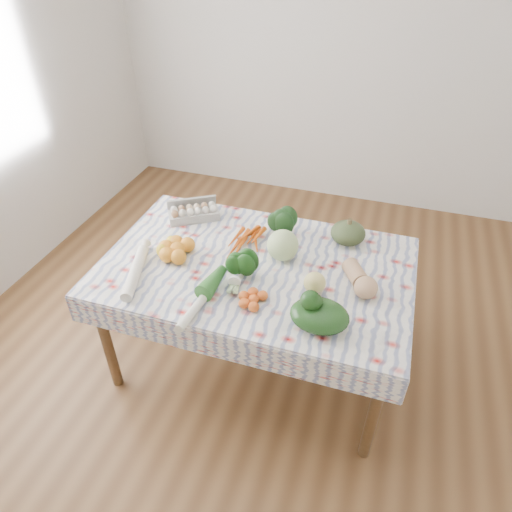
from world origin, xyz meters
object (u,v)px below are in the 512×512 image
(egg_carton, at_px, (194,214))
(butternut_squash, at_px, (360,278))
(dining_table, at_px, (256,276))
(cabbage, at_px, (283,245))
(grapefruit, at_px, (315,283))
(kabocha_squash, at_px, (348,233))

(egg_carton, height_order, butternut_squash, butternut_squash)
(dining_table, height_order, butternut_squash, butternut_squash)
(cabbage, distance_m, butternut_squash, 0.45)
(butternut_squash, height_order, grapefruit, butternut_squash)
(cabbage, bearing_deg, grapefruit, -43.98)
(egg_carton, bearing_deg, dining_table, -63.83)
(dining_table, bearing_deg, egg_carton, 148.12)
(egg_carton, xyz_separation_m, cabbage, (0.62, -0.21, 0.05))
(kabocha_squash, bearing_deg, cabbage, -140.50)
(kabocha_squash, distance_m, butternut_squash, 0.39)
(egg_carton, xyz_separation_m, butternut_squash, (1.06, -0.33, 0.02))
(cabbage, bearing_deg, butternut_squash, -14.73)
(egg_carton, height_order, kabocha_squash, kabocha_squash)
(kabocha_squash, bearing_deg, dining_table, -140.28)
(kabocha_squash, relative_size, butternut_squash, 0.77)
(kabocha_squash, relative_size, grapefruit, 1.79)
(dining_table, xyz_separation_m, butternut_squash, (0.55, -0.01, 0.14))
(dining_table, bearing_deg, grapefruit, -18.60)
(cabbage, height_order, grapefruit, cabbage)
(kabocha_squash, xyz_separation_m, cabbage, (-0.32, -0.26, 0.02))
(dining_table, height_order, egg_carton, egg_carton)
(kabocha_squash, xyz_separation_m, grapefruit, (-0.09, -0.48, -0.01))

